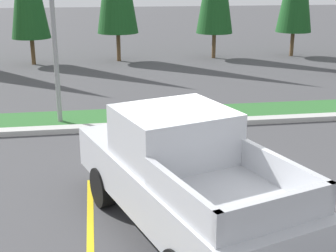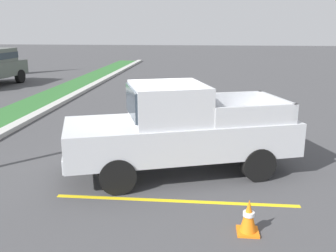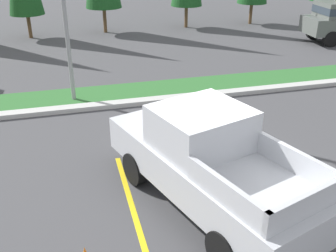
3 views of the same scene
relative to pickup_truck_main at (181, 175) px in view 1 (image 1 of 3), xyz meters
The scene contains 6 objects.
ground_plane 1.36m from the pickup_truck_main, 62.25° to the left, with size 120.00×120.00×0.00m, color #424244.
parking_line_near 1.85m from the pickup_truck_main, behind, with size 0.12×4.80×0.01m, color yellow.
parking_line_far 1.88m from the pickup_truck_main, ahead, with size 0.12×4.80×0.01m, color yellow.
curb_strip 5.87m from the pickup_truck_main, 85.98° to the left, with size 56.00×0.40×0.15m, color #B2B2AD.
grass_median 6.96m from the pickup_truck_main, 86.62° to the left, with size 56.00×1.80×0.06m, color #2D662D.
pickup_truck_main is the anchor object (origin of this frame).
Camera 1 is at (-1.74, -7.84, 4.18)m, focal length 50.53 mm.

